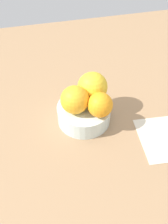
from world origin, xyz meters
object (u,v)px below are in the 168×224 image
orange_in_bowl_1 (93,87)px  folded_napkin (168,138)px  orange_in_bowl_0 (75,100)px  orange_in_bowl_2 (100,105)px  fruit_bowl (84,114)px

orange_in_bowl_1 → folded_napkin: bearing=49.4°
orange_in_bowl_0 → orange_in_bowl_1: bearing=122.3°
orange_in_bowl_2 → folded_napkin: (7.52, 15.46, -7.50)cm
orange_in_bowl_0 → folded_napkin: 24.59cm
orange_in_bowl_1 → orange_in_bowl_2: 6.00cm
orange_in_bowl_1 → orange_in_bowl_2: bearing=2.7°
orange_in_bowl_0 → orange_in_bowl_1: 6.15cm
fruit_bowl → orange_in_bowl_0: bearing=-75.4°
orange_in_bowl_2 → orange_in_bowl_1: bearing=-177.3°
orange_in_bowl_1 → folded_napkin: (13.47, 15.74, -8.22)cm
orange_in_bowl_1 → orange_in_bowl_0: bearing=-57.7°
orange_in_bowl_1 → folded_napkin: size_ratio=0.54×
orange_in_bowl_1 → fruit_bowl: bearing=-46.5°
orange_in_bowl_1 → orange_in_bowl_2: size_ratio=1.24×
fruit_bowl → folded_napkin: bearing=59.7°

